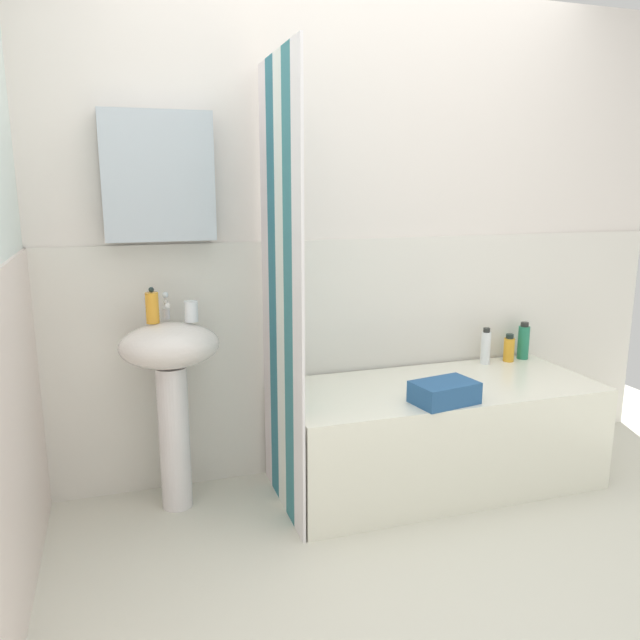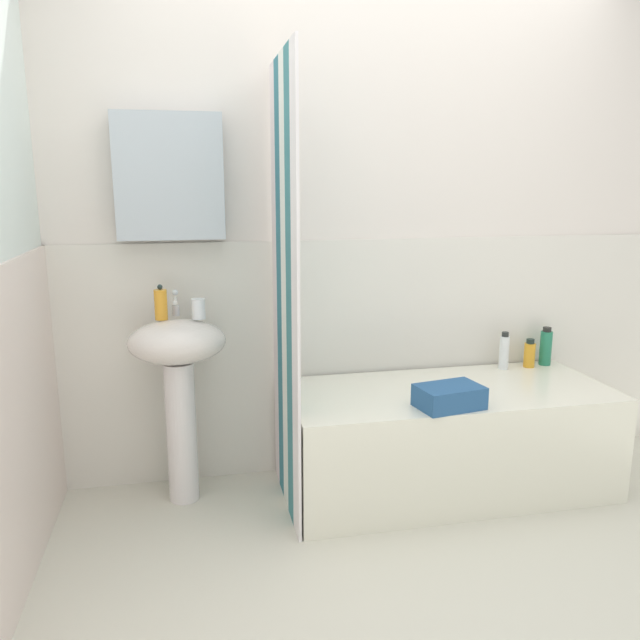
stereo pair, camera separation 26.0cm
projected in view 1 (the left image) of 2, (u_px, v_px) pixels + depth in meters
name	position (u px, v px, depth m)	size (l,w,h in m)	color
ground_plane	(478.00, 604.00, 2.28)	(4.80, 5.60, 0.04)	beige
wall_back_tiled	(345.00, 250.00, 3.19)	(3.60, 0.18, 2.40)	silver
sink	(171.00, 374.00, 2.80)	(0.44, 0.34, 0.87)	white
faucet	(166.00, 306.00, 2.81)	(0.03, 0.12, 0.12)	silver
soap_dispenser	(152.00, 307.00, 2.74)	(0.06, 0.06, 0.16)	orange
toothbrush_cup	(191.00, 311.00, 2.78)	(0.06, 0.06, 0.09)	white
bathtub	(437.00, 433.00, 3.13)	(1.55, 0.68, 0.51)	white
shower_curtain	(281.00, 295.00, 2.73)	(0.01, 0.68, 2.00)	white
conditioner_bottle	(523.00, 342.00, 3.51)	(0.06, 0.06, 0.21)	#247A57
lotion_bottle	(509.00, 349.00, 3.47)	(0.06, 0.06, 0.15)	gold
body_wash_bottle	(486.00, 347.00, 3.41)	(0.05, 0.05, 0.20)	white
towel_folded	(444.00, 392.00, 2.81)	(0.28, 0.19, 0.10)	#295587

